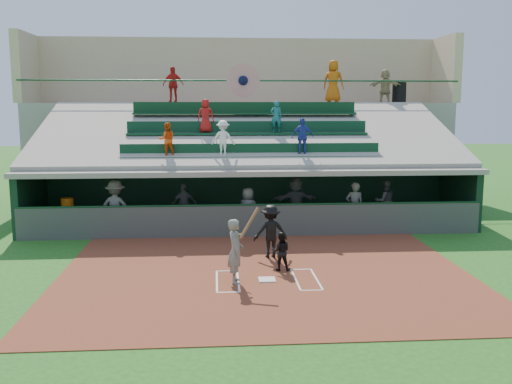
{
  "coord_description": "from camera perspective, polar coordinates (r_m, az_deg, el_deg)",
  "views": [
    {
      "loc": [
        -1.32,
        -14.21,
        4.54
      ],
      "look_at": [
        -0.03,
        3.5,
        1.8
      ],
      "focal_mm": 40.0,
      "sensor_mm": 36.0,
      "label": 1
    }
  ],
  "objects": [
    {
      "name": "concourse_staff_b",
      "position": [
        27.52,
        7.74,
        10.89
      ],
      "size": [
        1.14,
        0.97,
        1.99
      ],
      "primitive_type": "imported",
      "rotation": [
        0.0,
        0.0,
        2.74
      ],
      "color": "#C45B0B",
      "rests_on": "concourse_slab"
    },
    {
      "name": "dugout_player_a",
      "position": [
        20.46,
        -13.86,
        -1.49
      ],
      "size": [
        1.29,
        0.82,
        1.89
      ],
      "primitive_type": "imported",
      "rotation": [
        0.0,
        0.0,
        3.04
      ],
      "color": "#565954",
      "rests_on": "dugout_floor"
    },
    {
      "name": "white_table",
      "position": [
        21.53,
        -18.42,
        -2.72
      ],
      "size": [
        0.89,
        0.69,
        0.75
      ],
      "primitive_type": "cube",
      "rotation": [
        0.0,
        0.0,
        0.05
      ],
      "color": "silver",
      "rests_on": "dugout_floor"
    },
    {
      "name": "dugout_player_b",
      "position": [
        21.53,
        -7.19,
        -1.23
      ],
      "size": [
        0.98,
        0.56,
        1.57
      ],
      "primitive_type": "imported",
      "rotation": [
        0.0,
        0.0,
        3.34
      ],
      "color": "#5F635D",
      "rests_on": "dugout_floor"
    },
    {
      "name": "concourse_staff_c",
      "position": [
        28.01,
        12.79,
        10.29
      ],
      "size": [
        1.53,
        0.8,
        1.58
      ],
      "primitive_type": "imported",
      "rotation": [
        0.0,
        0.0,
        2.9
      ],
      "color": "tan",
      "rests_on": "concourse_slab"
    },
    {
      "name": "concourse_slab",
      "position": [
        27.83,
        -1.44,
        4.15
      ],
      "size": [
        20.0,
        3.0,
        4.6
      ],
      "primitive_type": "cube",
      "color": "gray",
      "rests_on": "ground"
    },
    {
      "name": "dugout_bench",
      "position": [
        22.75,
        -0.85,
        -2.0
      ],
      "size": [
        16.49,
        2.88,
        0.5
      ],
      "primitive_type": "cube",
      "rotation": [
        0.0,
        0.0,
        0.14
      ],
      "color": "olive",
      "rests_on": "dugout_floor"
    },
    {
      "name": "dugout_player_f",
      "position": [
        22.41,
        12.77,
        -0.9
      ],
      "size": [
        0.83,
        0.67,
        1.64
      ],
      "primitive_type": "imported",
      "rotation": [
        0.0,
        0.0,
        3.2
      ],
      "color": "#5B5D58",
      "rests_on": "dugout_floor"
    },
    {
      "name": "grandstand",
      "position": [
        24.86,
        -1.12,
        3.51
      ],
      "size": [
        20.4,
        10.4,
        7.8
      ],
      "color": "#454A45",
      "rests_on": "ground"
    },
    {
      "name": "dugout_player_e",
      "position": [
        20.78,
        9.81,
        -1.41
      ],
      "size": [
        0.66,
        0.46,
        1.74
      ],
      "primitive_type": "imported",
      "rotation": [
        0.0,
        0.0,
        3.07
      ],
      "color": "#535551",
      "rests_on": "dugout_floor"
    },
    {
      "name": "batter_at_plate",
      "position": [
        14.57,
        -2.06,
        -5.87
      ],
      "size": [
        0.84,
        0.73,
        1.95
      ],
      "color": "#60635D",
      "rests_on": "dirt_slab"
    },
    {
      "name": "water_cooler",
      "position": [
        21.43,
        -18.36,
        -1.16
      ],
      "size": [
        0.43,
        0.43,
        0.43
      ],
      "primitive_type": "cylinder",
      "color": "orange",
      "rests_on": "white_table"
    },
    {
      "name": "home_plate",
      "position": [
        14.96,
        1.11,
        -8.75
      ],
      "size": [
        0.43,
        0.43,
        0.03
      ],
      "primitive_type": "cube",
      "color": "silver",
      "rests_on": "dirt_slab"
    },
    {
      "name": "trash_bin",
      "position": [
        28.54,
        14.13,
        9.61
      ],
      "size": [
        0.65,
        0.65,
        0.98
      ],
      "primitive_type": "cylinder",
      "color": "black",
      "rests_on": "concourse_slab"
    },
    {
      "name": "home_umpire",
      "position": [
        16.95,
        1.47,
        -3.95
      ],
      "size": [
        1.09,
        0.72,
        1.58
      ],
      "primitive_type": "imported",
      "rotation": [
        0.0,
        0.0,
        3.28
      ],
      "color": "black",
      "rests_on": "dirt_slab"
    },
    {
      "name": "dirt_slab",
      "position": [
        15.45,
        0.93,
        -8.28
      ],
      "size": [
        11.0,
        9.0,
        0.02
      ],
      "primitive_type": "cube",
      "color": "brown",
      "rests_on": "ground"
    },
    {
      "name": "catcher",
      "position": [
        15.69,
        2.51,
        -5.94
      ],
      "size": [
        0.57,
        0.47,
        1.07
      ],
      "primitive_type": "imported",
      "rotation": [
        0.0,
        0.0,
        3.01
      ],
      "color": "black",
      "rests_on": "dirt_slab"
    },
    {
      "name": "ground",
      "position": [
        14.97,
        1.11,
        -8.88
      ],
      "size": [
        100.0,
        100.0,
        0.0
      ],
      "primitive_type": "plane",
      "color": "#1E5818",
      "rests_on": "ground"
    },
    {
      "name": "concourse_staff_a",
      "position": [
        26.87,
        -8.27,
        10.57
      ],
      "size": [
        1.04,
        0.66,
        1.65
      ],
      "primitive_type": "imported",
      "rotation": [
        0.0,
        0.0,
        3.43
      ],
      "color": "red",
      "rests_on": "concourse_slab"
    },
    {
      "name": "dugout_floor",
      "position": [
        21.48,
        -0.55,
        -3.38
      ],
      "size": [
        16.0,
        3.5,
        0.04
      ],
      "primitive_type": "cube",
      "color": "gray",
      "rests_on": "ground"
    },
    {
      "name": "dugout_player_c",
      "position": [
        20.22,
        -0.79,
        -1.79
      ],
      "size": [
        0.92,
        0.82,
        1.59
      ],
      "primitive_type": "imported",
      "rotation": [
        0.0,
        0.0,
        2.64
      ],
      "color": "#51544F",
      "rests_on": "dugout_floor"
    },
    {
      "name": "batters_box_chalk",
      "position": [
        14.97,
        1.11,
        -8.79
      ],
      "size": [
        2.65,
        1.85,
        0.01
      ],
      "color": "white",
      "rests_on": "dirt_slab"
    },
    {
      "name": "dugout_player_d",
      "position": [
        21.5,
        3.99,
        -0.88
      ],
      "size": [
        1.74,
        0.76,
        1.81
      ],
      "primitive_type": "imported",
      "rotation": [
        0.0,
        0.0,
        3.28
      ],
      "color": "#585A55",
      "rests_on": "dugout_floor"
    }
  ]
}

